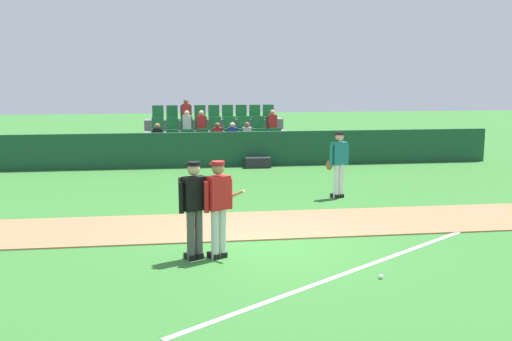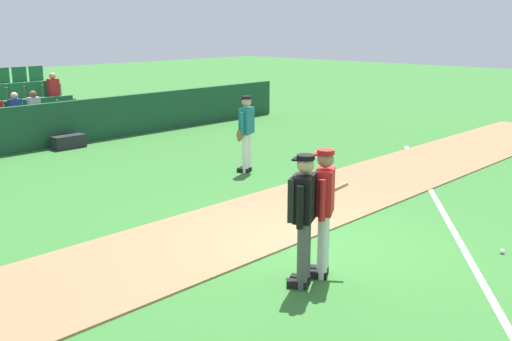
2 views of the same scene
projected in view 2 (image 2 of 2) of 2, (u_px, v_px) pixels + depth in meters
ground_plane at (321, 246)px, 9.36m from camera, size 80.00×80.00×0.00m
infield_dirt_path at (250, 223)px, 10.38m from camera, size 28.00×2.44×0.03m
foul_line_chalk at (442, 210)px, 11.16m from camera, size 9.81×7.08×0.01m
dugout_fence at (14, 130)px, 15.93m from camera, size 20.00×0.16×1.24m
batter_red_jersey at (324, 208)px, 8.03m from camera, size 0.74×0.70×1.76m
umpire_home_plate at (303, 213)px, 7.71m from camera, size 0.54×0.43×1.76m
runner_teal_jersey at (246, 131)px, 13.80m from camera, size 0.67×0.39×1.76m
baseball at (502, 251)px, 9.04m from camera, size 0.07×0.07×0.07m
equipment_bag at (69, 142)px, 16.66m from camera, size 0.90×0.36×0.36m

